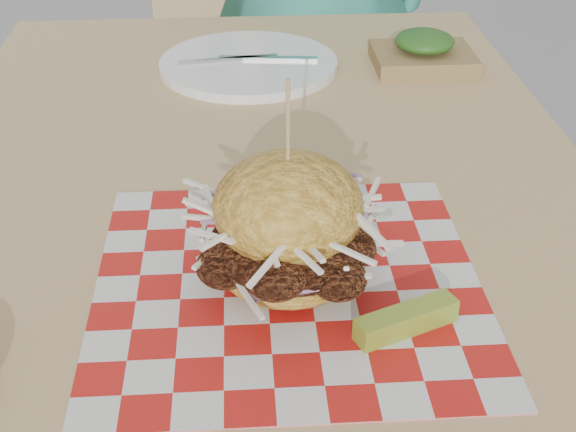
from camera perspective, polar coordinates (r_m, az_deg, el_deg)
name	(u,v)px	position (r m, az deg, el deg)	size (l,w,h in m)	color
patio_table	(257,236)	(0.97, -2.20, -1.43)	(0.80, 1.20, 0.75)	tan
patio_chair	(255,59)	(1.84, -2.40, 11.13)	(0.51, 0.51, 0.95)	tan
paper_liner	(288,283)	(0.76, 0.00, -4.77)	(0.36, 0.36, 0.00)	red
sandwich	(288,232)	(0.72, 0.00, -1.12)	(0.18, 0.18, 0.20)	gold
pickle_spear	(406,320)	(0.70, 8.41, -7.32)	(0.10, 0.02, 0.02)	olive
place_setting	(249,64)	(1.24, -2.83, 10.73)	(0.27, 0.27, 0.02)	white
kraft_tray	(424,52)	(1.26, 9.61, 11.42)	(0.15, 0.12, 0.06)	olive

